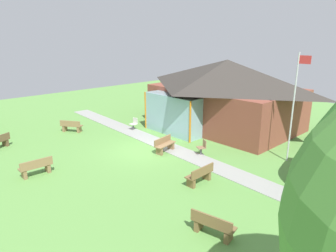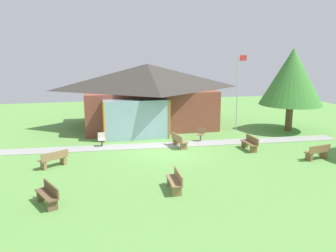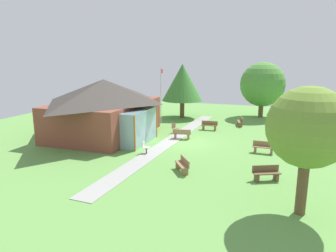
{
  "view_description": "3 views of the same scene",
  "coord_description": "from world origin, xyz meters",
  "px_view_note": "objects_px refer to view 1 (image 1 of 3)",
  "views": [
    {
      "loc": [
        12.95,
        -10.4,
        6.36
      ],
      "look_at": [
        -0.46,
        2.21,
        0.95
      ],
      "focal_mm": 32.47,
      "sensor_mm": 36.0,
      "label": 1
    },
    {
      "loc": [
        -4.48,
        -19.68,
        5.95
      ],
      "look_at": [
        0.49,
        2.06,
        1.08
      ],
      "focal_mm": 37.77,
      "sensor_mm": 36.0,
      "label": 2
    },
    {
      "loc": [
        -22.65,
        -6.15,
        6.51
      ],
      "look_at": [
        0.29,
        1.7,
        1.15
      ],
      "focal_mm": 32.43,
      "sensor_mm": 36.0,
      "label": 3
    }
  ],
  "objects_px": {
    "pavilion": "(224,93)",
    "bench_front_center": "(36,168)",
    "bench_lawn_far_right": "(213,225)",
    "bench_mid_right": "(200,175)",
    "patio_chair_lawn_spare": "(202,148)",
    "flagpole": "(294,104)",
    "bench_rear_near_path": "(165,145)",
    "bench_mid_left": "(71,126)",
    "patio_chair_west": "(134,124)"
  },
  "relations": [
    {
      "from": "bench_rear_near_path",
      "to": "patio_chair_lawn_spare",
      "type": "bearing_deg",
      "value": 113.24
    },
    {
      "from": "bench_mid_left",
      "to": "bench_rear_near_path",
      "type": "distance_m",
      "value": 7.52
    },
    {
      "from": "bench_front_center",
      "to": "patio_chair_lawn_spare",
      "type": "bearing_deg",
      "value": -23.15
    },
    {
      "from": "bench_front_center",
      "to": "patio_chair_lawn_spare",
      "type": "distance_m",
      "value": 8.59
    },
    {
      "from": "pavilion",
      "to": "bench_lawn_far_right",
      "type": "height_order",
      "value": "pavilion"
    },
    {
      "from": "bench_lawn_far_right",
      "to": "bench_mid_left",
      "type": "height_order",
      "value": "same"
    },
    {
      "from": "bench_lawn_far_right",
      "to": "bench_mid_left",
      "type": "relative_size",
      "value": 1.05
    },
    {
      "from": "flagpole",
      "to": "bench_mid_left",
      "type": "relative_size",
      "value": 3.8
    },
    {
      "from": "patio_chair_west",
      "to": "bench_mid_left",
      "type": "bearing_deg",
      "value": 50.02
    },
    {
      "from": "patio_chair_west",
      "to": "flagpole",
      "type": "bearing_deg",
      "value": -169.36
    },
    {
      "from": "bench_front_center",
      "to": "bench_lawn_far_right",
      "type": "relative_size",
      "value": 0.97
    },
    {
      "from": "bench_rear_near_path",
      "to": "bench_lawn_far_right",
      "type": "bearing_deg",
      "value": 48.55
    },
    {
      "from": "bench_mid_right",
      "to": "bench_lawn_far_right",
      "type": "bearing_deg",
      "value": -134.27
    },
    {
      "from": "patio_chair_lawn_spare",
      "to": "bench_mid_left",
      "type": "bearing_deg",
      "value": 49.33
    },
    {
      "from": "bench_mid_right",
      "to": "patio_chair_lawn_spare",
      "type": "relative_size",
      "value": 1.76
    },
    {
      "from": "bench_lawn_far_right",
      "to": "patio_chair_west",
      "type": "bearing_deg",
      "value": 143.09
    },
    {
      "from": "patio_chair_west",
      "to": "bench_mid_right",
      "type": "bearing_deg",
      "value": 158.4
    },
    {
      "from": "bench_mid_right",
      "to": "bench_rear_near_path",
      "type": "height_order",
      "value": "same"
    },
    {
      "from": "flagpole",
      "to": "bench_front_center",
      "type": "height_order",
      "value": "flagpole"
    },
    {
      "from": "bench_front_center",
      "to": "bench_rear_near_path",
      "type": "relative_size",
      "value": 0.97
    },
    {
      "from": "pavilion",
      "to": "flagpole",
      "type": "height_order",
      "value": "flagpole"
    },
    {
      "from": "bench_mid_left",
      "to": "patio_chair_lawn_spare",
      "type": "bearing_deg",
      "value": -13.5
    },
    {
      "from": "bench_front_center",
      "to": "bench_rear_near_path",
      "type": "bearing_deg",
      "value": -13.78
    },
    {
      "from": "bench_front_center",
      "to": "patio_chair_west",
      "type": "distance_m",
      "value": 8.34
    },
    {
      "from": "bench_lawn_far_right",
      "to": "bench_rear_near_path",
      "type": "relative_size",
      "value": 1.0
    },
    {
      "from": "flagpole",
      "to": "bench_mid_left",
      "type": "xyz_separation_m",
      "value": [
        -12.71,
        -6.02,
        -2.72
      ]
    },
    {
      "from": "pavilion",
      "to": "bench_front_center",
      "type": "bearing_deg",
      "value": -94.42
    },
    {
      "from": "bench_mid_left",
      "to": "bench_front_center",
      "type": "bearing_deg",
      "value": -73.55
    },
    {
      "from": "flagpole",
      "to": "bench_mid_left",
      "type": "distance_m",
      "value": 14.32
    },
    {
      "from": "flagpole",
      "to": "patio_chair_west",
      "type": "xyz_separation_m",
      "value": [
        -10.14,
        -2.55,
        -2.71
      ]
    },
    {
      "from": "pavilion",
      "to": "bench_front_center",
      "type": "xyz_separation_m",
      "value": [
        -1.02,
        -13.15,
        -2.11
      ]
    },
    {
      "from": "bench_front_center",
      "to": "bench_rear_near_path",
      "type": "distance_m",
      "value": 6.83
    },
    {
      "from": "pavilion",
      "to": "patio_chair_lawn_spare",
      "type": "height_order",
      "value": "pavilion"
    },
    {
      "from": "bench_lawn_far_right",
      "to": "bench_mid_right",
      "type": "xyz_separation_m",
      "value": [
        -2.78,
        2.56,
        0.0
      ]
    },
    {
      "from": "flagpole",
      "to": "patio_chair_west",
      "type": "height_order",
      "value": "flagpole"
    },
    {
      "from": "pavilion",
      "to": "bench_mid_right",
      "type": "xyz_separation_m",
      "value": [
        4.87,
        -8.1,
        -2.11
      ]
    },
    {
      "from": "bench_lawn_far_right",
      "to": "patio_chair_west",
      "type": "relative_size",
      "value": 1.81
    },
    {
      "from": "bench_mid_left",
      "to": "bench_rear_near_path",
      "type": "bearing_deg",
      "value": -17.26
    },
    {
      "from": "bench_mid_left",
      "to": "flagpole",
      "type": "bearing_deg",
      "value": -8.61
    },
    {
      "from": "flagpole",
      "to": "bench_lawn_far_right",
      "type": "xyz_separation_m",
      "value": [
        1.29,
        -7.94,
        -2.72
      ]
    },
    {
      "from": "bench_front_center",
      "to": "bench_lawn_far_right",
      "type": "xyz_separation_m",
      "value": [
        8.67,
        2.48,
        0.0
      ]
    },
    {
      "from": "bench_lawn_far_right",
      "to": "bench_mid_right",
      "type": "distance_m",
      "value": 3.78
    },
    {
      "from": "bench_mid_left",
      "to": "patio_chair_lawn_spare",
      "type": "relative_size",
      "value": 1.73
    },
    {
      "from": "bench_mid_left",
      "to": "patio_chair_lawn_spare",
      "type": "distance_m",
      "value": 9.61
    },
    {
      "from": "bench_front_center",
      "to": "flagpole",
      "type": "bearing_deg",
      "value": -33.09
    },
    {
      "from": "bench_front_center",
      "to": "bench_lawn_far_right",
      "type": "distance_m",
      "value": 9.01
    },
    {
      "from": "pavilion",
      "to": "patio_chair_west",
      "type": "height_order",
      "value": "pavilion"
    },
    {
      "from": "bench_rear_near_path",
      "to": "patio_chair_lawn_spare",
      "type": "relative_size",
      "value": 1.81
    },
    {
      "from": "bench_mid_right",
      "to": "bench_mid_left",
      "type": "distance_m",
      "value": 11.23
    },
    {
      "from": "bench_front_center",
      "to": "bench_mid_right",
      "type": "relative_size",
      "value": 1.0
    }
  ]
}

